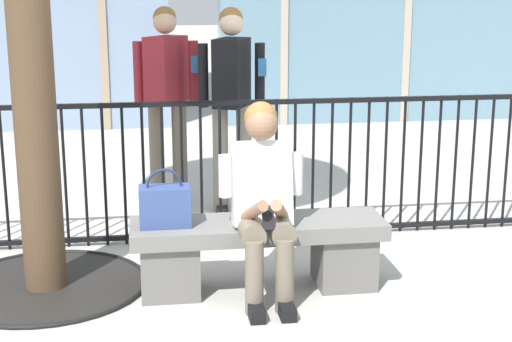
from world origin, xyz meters
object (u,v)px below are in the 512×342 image
(bystander_at_railing, at_px, (232,94))
(handbag_on_bench, at_px, (165,205))
(stone_bench, at_px, (258,248))
(bystander_further_back, at_px, (167,90))
(seated_person_with_phone, at_px, (263,196))

(bystander_at_railing, bearing_deg, handbag_on_bench, -109.18)
(stone_bench, distance_m, bystander_further_back, 2.25)
(stone_bench, bearing_deg, seated_person_with_phone, -85.02)
(handbag_on_bench, distance_m, bystander_further_back, 2.13)
(handbag_on_bench, xyz_separation_m, bystander_further_back, (0.09, 2.09, 0.42))
(handbag_on_bench, bearing_deg, stone_bench, 0.99)
(seated_person_with_phone, bearing_deg, bystander_further_back, 102.84)
(bystander_at_railing, bearing_deg, stone_bench, -91.21)
(stone_bench, height_order, handbag_on_bench, handbag_on_bench)
(seated_person_with_phone, relative_size, bystander_further_back, 0.71)
(seated_person_with_phone, height_order, bystander_at_railing, bystander_at_railing)
(bystander_further_back, bearing_deg, seated_person_with_phone, -77.16)
(seated_person_with_phone, bearing_deg, handbag_on_bench, 168.65)
(stone_bench, height_order, seated_person_with_phone, seated_person_with_phone)
(bystander_at_railing, distance_m, bystander_further_back, 0.61)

